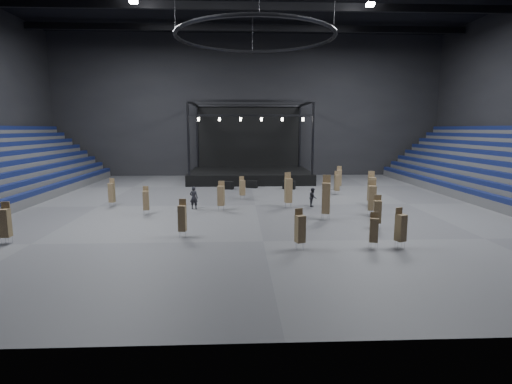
{
  "coord_description": "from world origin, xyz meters",
  "views": [
    {
      "loc": [
        -1.31,
        -31.66,
        6.12
      ],
      "look_at": [
        -0.03,
        -2.0,
        1.4
      ],
      "focal_mm": 28.0,
      "sensor_mm": 36.0,
      "label": 1
    }
  ],
  "objects_px": {
    "flight_case_mid": "(252,184)",
    "chair_stack_10": "(182,218)",
    "chair_stack_7": "(339,177)",
    "chair_stack_12": "(377,211)",
    "chair_stack_8": "(5,222)",
    "man_center": "(194,198)",
    "chair_stack_11": "(372,197)",
    "chair_stack_14": "(288,190)",
    "chair_stack_5": "(146,200)",
    "chair_stack_9": "(374,229)",
    "chair_stack_13": "(300,228)",
    "crew_member": "(313,197)",
    "chair_stack_15": "(372,189)",
    "chair_stack_0": "(326,197)",
    "chair_stack_3": "(112,192)",
    "chair_stack_6": "(242,187)",
    "stage": "(250,168)",
    "chair_stack_2": "(221,195)",
    "chair_stack_4": "(401,227)",
    "chair_stack_1": "(337,182)",
    "flight_case_left": "(228,185)",
    "flight_case_right": "(289,185)"
  },
  "relations": [
    {
      "from": "flight_case_mid",
      "to": "chair_stack_10",
      "type": "relative_size",
      "value": 0.52
    },
    {
      "from": "chair_stack_7",
      "to": "chair_stack_12",
      "type": "bearing_deg",
      "value": -86.23
    },
    {
      "from": "chair_stack_8",
      "to": "man_center",
      "type": "distance_m",
      "value": 12.79
    },
    {
      "from": "chair_stack_11",
      "to": "chair_stack_14",
      "type": "xyz_separation_m",
      "value": [
        -5.55,
        3.2,
        0.08
      ]
    },
    {
      "from": "chair_stack_7",
      "to": "chair_stack_10",
      "type": "height_order",
      "value": "chair_stack_7"
    },
    {
      "from": "chair_stack_5",
      "to": "chair_stack_9",
      "type": "xyz_separation_m",
      "value": [
        13.6,
        -8.76,
        -0.08
      ]
    },
    {
      "from": "chair_stack_8",
      "to": "chair_stack_14",
      "type": "bearing_deg",
      "value": 27.27
    },
    {
      "from": "chair_stack_7",
      "to": "chair_stack_13",
      "type": "height_order",
      "value": "chair_stack_7"
    },
    {
      "from": "chair_stack_12",
      "to": "crew_member",
      "type": "bearing_deg",
      "value": 124.13
    },
    {
      "from": "chair_stack_8",
      "to": "chair_stack_10",
      "type": "bearing_deg",
      "value": 3.96
    },
    {
      "from": "man_center",
      "to": "chair_stack_15",
      "type": "bearing_deg",
      "value": -168.26
    },
    {
      "from": "flight_case_mid",
      "to": "chair_stack_11",
      "type": "bearing_deg",
      "value": -60.09
    },
    {
      "from": "chair_stack_0",
      "to": "chair_stack_15",
      "type": "relative_size",
      "value": 1.08
    },
    {
      "from": "chair_stack_0",
      "to": "chair_stack_3",
      "type": "height_order",
      "value": "chair_stack_0"
    },
    {
      "from": "man_center",
      "to": "crew_member",
      "type": "height_order",
      "value": "man_center"
    },
    {
      "from": "chair_stack_6",
      "to": "chair_stack_8",
      "type": "relative_size",
      "value": 0.88
    },
    {
      "from": "stage",
      "to": "chair_stack_10",
      "type": "height_order",
      "value": "stage"
    },
    {
      "from": "chair_stack_0",
      "to": "chair_stack_14",
      "type": "height_order",
      "value": "chair_stack_0"
    },
    {
      "from": "chair_stack_2",
      "to": "chair_stack_3",
      "type": "height_order",
      "value": "chair_stack_2"
    },
    {
      "from": "chair_stack_8",
      "to": "crew_member",
      "type": "height_order",
      "value": "chair_stack_8"
    },
    {
      "from": "chair_stack_15",
      "to": "chair_stack_3",
      "type": "bearing_deg",
      "value": 176.98
    },
    {
      "from": "stage",
      "to": "chair_stack_4",
      "type": "relative_size",
      "value": 6.64
    },
    {
      "from": "chair_stack_0",
      "to": "chair_stack_9",
      "type": "distance_m",
      "value": 6.7
    },
    {
      "from": "chair_stack_3",
      "to": "crew_member",
      "type": "relative_size",
      "value": 1.49
    },
    {
      "from": "chair_stack_6",
      "to": "chair_stack_9",
      "type": "bearing_deg",
      "value": -85.48
    },
    {
      "from": "chair_stack_3",
      "to": "crew_member",
      "type": "height_order",
      "value": "chair_stack_3"
    },
    {
      "from": "chair_stack_1",
      "to": "chair_stack_11",
      "type": "distance_m",
      "value": 9.48
    },
    {
      "from": "chair_stack_0",
      "to": "chair_stack_13",
      "type": "relative_size",
      "value": 1.45
    },
    {
      "from": "chair_stack_0",
      "to": "chair_stack_7",
      "type": "xyz_separation_m",
      "value": [
        4.27,
        13.41,
        -0.31
      ]
    },
    {
      "from": "flight_case_left",
      "to": "chair_stack_9",
      "type": "relative_size",
      "value": 0.63
    },
    {
      "from": "flight_case_left",
      "to": "chair_stack_4",
      "type": "relative_size",
      "value": 0.57
    },
    {
      "from": "chair_stack_3",
      "to": "flight_case_mid",
      "type": "bearing_deg",
      "value": 49.57
    },
    {
      "from": "flight_case_left",
      "to": "chair_stack_15",
      "type": "height_order",
      "value": "chair_stack_15"
    },
    {
      "from": "chair_stack_11",
      "to": "chair_stack_12",
      "type": "distance_m",
      "value": 3.72
    },
    {
      "from": "chair_stack_12",
      "to": "chair_stack_3",
      "type": "bearing_deg",
      "value": 170.74
    },
    {
      "from": "stage",
      "to": "chair_stack_2",
      "type": "relative_size",
      "value": 6.24
    },
    {
      "from": "chair_stack_1",
      "to": "crew_member",
      "type": "distance_m",
      "value": 6.77
    },
    {
      "from": "chair_stack_1",
      "to": "chair_stack_14",
      "type": "relative_size",
      "value": 0.79
    },
    {
      "from": "chair_stack_0",
      "to": "chair_stack_5",
      "type": "xyz_separation_m",
      "value": [
        -12.54,
        2.17,
        -0.47
      ]
    },
    {
      "from": "flight_case_mid",
      "to": "chair_stack_2",
      "type": "bearing_deg",
      "value": -103.06
    },
    {
      "from": "stage",
      "to": "chair_stack_11",
      "type": "bearing_deg",
      "value": -68.6
    },
    {
      "from": "chair_stack_2",
      "to": "chair_stack_10",
      "type": "relative_size",
      "value": 1.03
    },
    {
      "from": "crew_member",
      "to": "chair_stack_8",
      "type": "bearing_deg",
      "value": 128.41
    },
    {
      "from": "chair_stack_7",
      "to": "crew_member",
      "type": "bearing_deg",
      "value": -106.48
    },
    {
      "from": "chair_stack_3",
      "to": "chair_stack_5",
      "type": "height_order",
      "value": "chair_stack_3"
    },
    {
      "from": "chair_stack_1",
      "to": "chair_stack_9",
      "type": "bearing_deg",
      "value": -101.01
    },
    {
      "from": "chair_stack_8",
      "to": "flight_case_right",
      "type": "bearing_deg",
      "value": 45.03
    },
    {
      "from": "chair_stack_4",
      "to": "man_center",
      "type": "bearing_deg",
      "value": 114.16
    },
    {
      "from": "chair_stack_12",
      "to": "chair_stack_0",
      "type": "bearing_deg",
      "value": 149.64
    },
    {
      "from": "chair_stack_1",
      "to": "chair_stack_3",
      "type": "relative_size",
      "value": 0.98
    }
  ]
}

